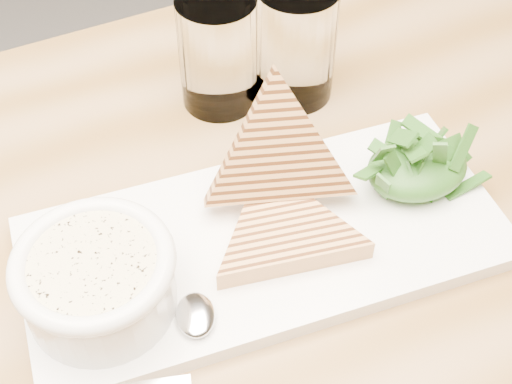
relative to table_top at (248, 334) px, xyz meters
name	(u,v)px	position (x,y,z in m)	size (l,w,h in m)	color
table_top	(248,334)	(0.00, 0.00, 0.00)	(1.29, 0.86, 0.04)	olive
table_leg_br	(475,154)	(0.59, 0.38, -0.39)	(0.06, 0.06, 0.74)	olive
platter	(265,241)	(0.04, 0.06, 0.03)	(0.40, 0.18, 0.02)	white
soup_bowl	(99,286)	(-0.10, 0.05, 0.06)	(0.11, 0.11, 0.05)	white
soup	(93,264)	(-0.10, 0.05, 0.09)	(0.10, 0.10, 0.01)	beige
bowl_rim	(92,263)	(-0.10, 0.05, 0.09)	(0.12, 0.12, 0.01)	white
sandwich_flat	(284,231)	(0.05, 0.05, 0.05)	(0.15, 0.15, 0.02)	tan
sandwich_lean	(279,155)	(0.07, 0.10, 0.09)	(0.15, 0.15, 0.08)	tan
salad_base	(417,168)	(0.19, 0.06, 0.05)	(0.09, 0.07, 0.04)	#133C0D
arugula_pile	(419,160)	(0.19, 0.06, 0.06)	(0.11, 0.10, 0.05)	#3B7026
spoon_bowl	(196,315)	(-0.04, 0.01, 0.04)	(0.03, 0.04, 0.01)	silver
glass_near	(218,53)	(0.08, 0.26, 0.08)	(0.08, 0.08, 0.12)	white
glass_far	(296,44)	(0.15, 0.24, 0.08)	(0.08, 0.08, 0.12)	white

